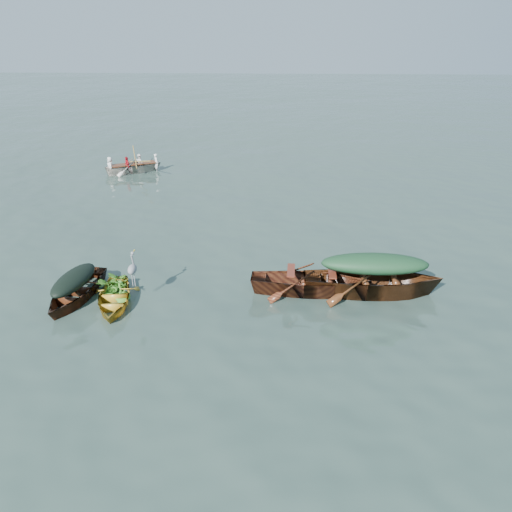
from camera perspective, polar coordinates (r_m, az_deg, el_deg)
The scene contains 13 objects.
ground at distance 13.01m, azimuth -4.47°, elevation -5.70°, with size 140.00×140.00×0.00m, color #31443C.
yellow_dinghy at distance 13.54m, azimuth -15.88°, elevation -5.35°, with size 1.21×2.80×0.73m, color #B27D22.
dark_covered_boat at distance 14.11m, azimuth -19.80°, elevation -4.64°, with size 1.27×3.43×0.84m, color #451D10.
green_tarp_boat at distance 13.87m, azimuth 13.07°, elevation -4.25°, with size 1.60×5.14×1.25m, color #4C2811.
open_wooden_boat at distance 13.66m, azimuth 6.24°, elevation -4.18°, with size 1.40×4.50×1.06m, color #5A2C16.
rowed_boat at distance 25.74m, azimuth -13.71°, elevation 9.26°, with size 1.15×3.85×0.89m, color beige.
dark_tarp_cover at distance 13.83m, azimuth -20.16°, elevation -2.39°, with size 0.70×1.88×0.40m, color black.
green_tarp_cover at distance 13.48m, azimuth 13.42°, elevation -0.96°, with size 0.88×2.83×0.52m, color #183C22.
thwart_benches at distance 13.41m, azimuth 6.34°, elevation -2.12°, with size 0.84×2.25×0.04m, color #541F13, non-canonical shape.
heron at distance 13.12m, azimuth -13.90°, elevation -2.02°, with size 0.28×0.40×0.92m, color gray, non-canonical shape.
dinghy_weeds at distance 13.71m, azimuth -15.82°, elevation -1.79°, with size 0.70×0.90×0.60m, color #32761F.
rowers at distance 25.55m, azimuth -13.90°, elevation 11.04°, with size 1.04×2.69×0.76m, color silver.
oars at distance 25.63m, azimuth -13.82°, elevation 10.28°, with size 2.60×0.60×0.06m, color olive, non-canonical shape.
Camera 1 is at (1.56, -11.11, 6.58)m, focal length 35.00 mm.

